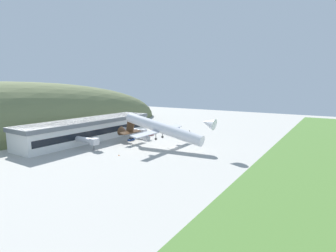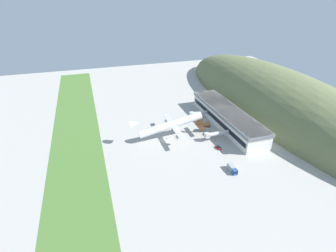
{
  "view_description": "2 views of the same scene",
  "coord_description": "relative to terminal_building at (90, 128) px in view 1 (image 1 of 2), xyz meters",
  "views": [
    {
      "loc": [
        -101.38,
        -63.24,
        29.52
      ],
      "look_at": [
        1.97,
        4.12,
        10.06
      ],
      "focal_mm": 28.0,
      "sensor_mm": 36.0,
      "label": 1
    },
    {
      "loc": [
        138.39,
        -41.17,
        85.82
      ],
      "look_at": [
        1.91,
        2.28,
        10.36
      ],
      "focal_mm": 28.0,
      "sensor_mm": 36.0,
      "label": 2
    }
  ],
  "objects": [
    {
      "name": "jetway_0",
      "position": [
        -14.97,
        -15.97,
        -2.36
      ],
      "size": [
        3.38,
        13.46,
        5.43
      ],
      "color": "silver",
      "rests_on": "ground_plane"
    },
    {
      "name": "fuel_truck",
      "position": [
        49.54,
        -23.82,
        -4.86
      ],
      "size": [
        7.77,
        2.74,
        3.06
      ],
      "color": "#264C99",
      "rests_on": "ground_plane"
    },
    {
      "name": "service_car_1",
      "position": [
        27.32,
        -20.43,
        -5.69
      ],
      "size": [
        4.48,
        2.23,
        1.61
      ],
      "color": "#B21E1E",
      "rests_on": "ground_plane"
    },
    {
      "name": "traffic_cone_0",
      "position": [
        -15.83,
        -36.24,
        -6.07
      ],
      "size": [
        0.52,
        0.52,
        0.58
      ],
      "color": "orange",
      "rests_on": "ground_plane"
    },
    {
      "name": "ground_plane",
      "position": [
        7.17,
        -48.85,
        -6.35
      ],
      "size": [
        372.65,
        372.65,
        0.0
      ],
      "primitive_type": "plane",
      "color": "#ADAAA3"
    },
    {
      "name": "hill_backdrop",
      "position": [
        -16.12,
        51.1,
        -6.35
      ],
      "size": [
        266.07,
        73.92,
        63.0
      ],
      "primitive_type": "ellipsoid",
      "color": "#667047",
      "rests_on": "ground_plane"
    },
    {
      "name": "service_car_0",
      "position": [
        10.14,
        -20.49,
        -5.77
      ],
      "size": [
        4.3,
        1.92,
        1.4
      ],
      "color": "#264C99",
      "rests_on": "ground_plane"
    },
    {
      "name": "cargo_airplane",
      "position": [
        6.0,
        -42.75,
        2.69
      ],
      "size": [
        37.46,
        53.67,
        14.66
      ],
      "color": "silver"
    },
    {
      "name": "grass_strip_foreground",
      "position": [
        7.17,
        -102.26,
        -6.31
      ],
      "size": [
        335.38,
        30.14,
        0.08
      ],
      "primitive_type": "cube",
      "color": "#4C7533",
      "rests_on": "ground_plane"
    },
    {
      "name": "jetway_1",
      "position": [
        16.93,
        -17.5,
        -2.36
      ],
      "size": [
        3.38,
        16.35,
        5.43
      ],
      "color": "silver",
      "rests_on": "ground_plane"
    },
    {
      "name": "terminal_building",
      "position": [
        0.0,
        0.0,
        0.0
      ],
      "size": [
        79.07,
        18.06,
        11.2
      ],
      "color": "white",
      "rests_on": "ground_plane"
    }
  ]
}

